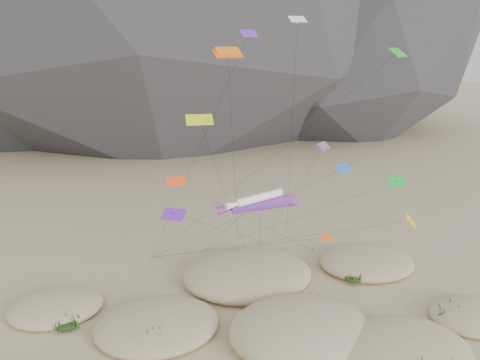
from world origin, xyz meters
name	(u,v)px	position (x,y,z in m)	size (l,w,h in m)	color
ground	(299,356)	(0.00, 0.00, 0.00)	(500.00, 500.00, 0.00)	#CCB789
dunes	(267,328)	(-1.70, 3.95, 0.69)	(51.07, 35.67, 3.89)	#CCB789
dune_grass	(281,331)	(-0.63, 2.86, 0.85)	(41.85, 28.66, 1.56)	black
kite_stakes	(251,251)	(2.29, 22.29, 0.15)	(21.56, 4.11, 0.30)	#3F2D1E
rainbow_tube_kite	(259,205)	(0.25, 12.80, 10.22)	(9.13, 10.96, 11.24)	#FF1A4B
white_tube_kite	(256,199)	(-0.35, 11.99, 11.29)	(6.89, 13.59, 11.98)	white
orange_parafoil	(228,56)	(-3.72, 10.73, 26.26)	(6.29, 14.62, 27.08)	orange
multi_parafoil	(322,148)	(7.41, 12.63, 16.26)	(2.35, 15.49, 16.90)	red
delta_kites	(300,148)	(3.96, 10.71, 16.86)	(27.60, 19.57, 30.22)	#E05315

